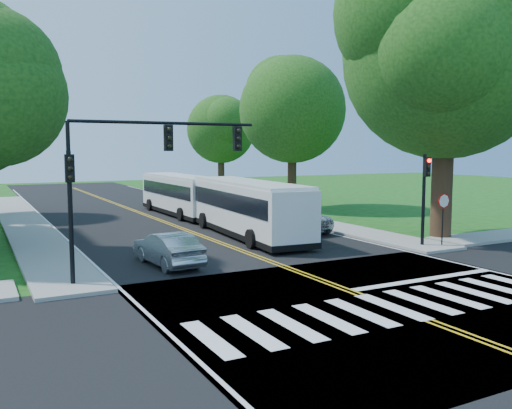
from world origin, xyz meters
TOP-DOWN VIEW (x-y plane):
  - ground at (0.00, 0.00)m, footprint 140.00×140.00m
  - road at (0.00, 18.00)m, footprint 14.00×96.00m
  - cross_road at (0.00, 0.00)m, footprint 60.00×12.00m
  - center_line at (0.00, 22.00)m, footprint 0.36×70.00m
  - edge_line_w at (-6.80, 22.00)m, footprint 0.12×70.00m
  - edge_line_e at (6.80, 22.00)m, footprint 0.12×70.00m
  - crosswalk at (0.00, -0.50)m, footprint 12.60×3.00m
  - stop_bar at (3.50, 1.60)m, footprint 6.60×0.40m
  - sidewalk_nw at (-8.30, 25.00)m, footprint 2.60×40.00m
  - sidewalk_ne at (8.30, 25.00)m, footprint 2.60×40.00m
  - tree_ne_big at (11.00, 8.00)m, footprint 10.80×10.80m
  - tree_east_mid at (11.50, 24.00)m, footprint 8.40×8.40m
  - tree_east_far at (12.50, 40.00)m, footprint 7.20×7.20m
  - signal_nw at (-5.86, 6.43)m, footprint 7.15×0.46m
  - signal_ne at (8.20, 6.44)m, footprint 0.30×0.46m
  - stop_sign at (9.00, 5.98)m, footprint 0.76×0.08m
  - bus_lead at (2.21, 13.59)m, footprint 3.47×11.91m
  - bus_follow at (2.33, 24.63)m, footprint 2.74×11.16m
  - hatchback at (-4.12, 8.35)m, footprint 1.84×4.33m
  - suv at (5.26, 13.68)m, footprint 2.87×5.14m
  - dark_sedan at (5.59, 21.16)m, footprint 1.96×4.20m

SIDE VIEW (x-z plane):
  - ground at x=0.00m, z-range 0.00..0.00m
  - road at x=0.00m, z-range 0.00..0.01m
  - cross_road at x=0.00m, z-range 0.00..0.01m
  - center_line at x=0.00m, z-range 0.01..0.02m
  - edge_line_w at x=-6.80m, z-range 0.01..0.02m
  - edge_line_e at x=6.80m, z-range 0.01..0.02m
  - crosswalk at x=0.00m, z-range 0.01..0.02m
  - stop_bar at x=3.50m, z-range 0.01..0.02m
  - sidewalk_nw at x=-8.30m, z-range 0.00..0.15m
  - sidewalk_ne at x=8.30m, z-range 0.00..0.15m
  - dark_sedan at x=5.59m, z-range 0.01..1.20m
  - suv at x=5.26m, z-range 0.01..1.37m
  - hatchback at x=-4.12m, z-range 0.01..1.40m
  - bus_follow at x=2.33m, z-range 0.09..2.97m
  - bus_lead at x=2.21m, z-range 0.10..3.14m
  - stop_sign at x=9.00m, z-range 0.77..3.30m
  - signal_ne at x=8.20m, z-range 0.76..5.16m
  - signal_nw at x=-5.86m, z-range 1.55..7.21m
  - tree_east_far at x=12.50m, z-range 1.69..12.03m
  - tree_east_mid at x=11.50m, z-range 1.89..13.82m
  - tree_ne_big at x=11.00m, z-range 2.17..17.08m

